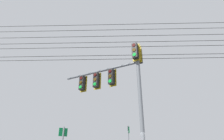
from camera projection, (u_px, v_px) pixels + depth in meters
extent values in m
cylinder|color=slate|center=(141.00, 112.00, 8.74)|extent=(0.20, 0.20, 6.91)
cylinder|color=slate|center=(99.00, 71.00, 10.98)|extent=(4.90, 1.17, 0.14)
cube|color=black|center=(135.00, 51.00, 9.89)|extent=(0.36, 0.36, 0.90)
cube|color=#B29319|center=(136.00, 52.00, 10.03)|extent=(0.44, 0.13, 1.04)
cylinder|color=#360503|center=(134.00, 45.00, 9.89)|extent=(0.20, 0.07, 0.20)
cylinder|color=#3C2703|center=(134.00, 50.00, 9.76)|extent=(0.20, 0.07, 0.20)
cylinder|color=green|center=(134.00, 54.00, 9.63)|extent=(0.20, 0.07, 0.20)
cube|color=black|center=(139.00, 56.00, 10.37)|extent=(0.36, 0.36, 0.90)
cube|color=#B29319|center=(138.00, 55.00, 10.23)|extent=(0.44, 0.13, 1.04)
cylinder|color=#360503|center=(140.00, 53.00, 10.63)|extent=(0.20, 0.07, 0.20)
cylinder|color=#3C2703|center=(140.00, 57.00, 10.50)|extent=(0.20, 0.07, 0.20)
cylinder|color=green|center=(140.00, 62.00, 10.37)|extent=(0.20, 0.07, 0.20)
cube|color=black|center=(112.00, 77.00, 10.37)|extent=(0.37, 0.37, 0.90)
cube|color=#B29319|center=(113.00, 78.00, 10.51)|extent=(0.44, 0.15, 1.04)
cylinder|color=#360503|center=(110.00, 71.00, 10.38)|extent=(0.20, 0.08, 0.20)
cylinder|color=#3C2703|center=(110.00, 76.00, 10.25)|extent=(0.20, 0.08, 0.20)
cylinder|color=green|center=(110.00, 81.00, 10.12)|extent=(0.20, 0.08, 0.20)
cube|color=black|center=(96.00, 80.00, 10.83)|extent=(0.34, 0.34, 0.90)
cube|color=#B29319|center=(98.00, 81.00, 10.97)|extent=(0.44, 0.11, 1.04)
cylinder|color=#360503|center=(95.00, 75.00, 10.82)|extent=(0.20, 0.06, 0.20)
cylinder|color=#3C2703|center=(95.00, 79.00, 10.69)|extent=(0.20, 0.06, 0.20)
cylinder|color=green|center=(95.00, 84.00, 10.57)|extent=(0.20, 0.06, 0.20)
cube|color=black|center=(82.00, 83.00, 11.28)|extent=(0.35, 0.35, 0.90)
cube|color=#B29319|center=(84.00, 84.00, 11.42)|extent=(0.44, 0.12, 1.04)
cylinder|color=#360503|center=(81.00, 78.00, 11.28)|extent=(0.20, 0.07, 0.20)
cylinder|color=#3C2703|center=(81.00, 82.00, 11.15)|extent=(0.20, 0.07, 0.20)
cylinder|color=green|center=(80.00, 87.00, 11.02)|extent=(0.20, 0.07, 0.20)
cube|color=#0C7238|center=(63.00, 132.00, 7.76)|extent=(0.26, 0.31, 0.34)
cube|color=white|center=(63.00, 132.00, 7.77)|extent=(0.21, 0.25, 0.28)
cube|color=#0C7238|center=(129.00, 130.00, 11.17)|extent=(0.13, 0.26, 0.37)
cube|color=white|center=(129.00, 130.00, 11.17)|extent=(0.09, 0.19, 0.31)
cylinder|color=black|center=(112.00, 59.00, 10.01)|extent=(29.76, 8.24, 0.16)
cylinder|color=black|center=(112.00, 55.00, 10.12)|extent=(29.76, 8.24, 0.16)
cylinder|color=black|center=(112.00, 47.00, 10.35)|extent=(29.76, 8.24, 0.16)
cylinder|color=black|center=(112.00, 42.00, 10.49)|extent=(29.76, 8.24, 0.16)
cylinder|color=black|center=(112.00, 36.00, 10.68)|extent=(29.76, 8.24, 0.16)
cylinder|color=black|center=(112.00, 30.00, 10.87)|extent=(29.76, 8.24, 0.16)
cylinder|color=black|center=(112.00, 25.00, 11.05)|extent=(29.76, 8.24, 0.16)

